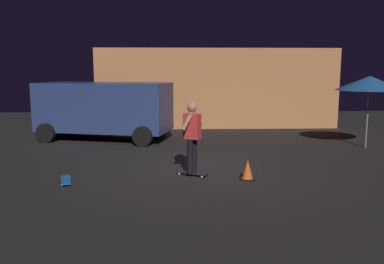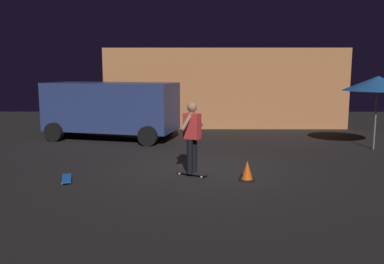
# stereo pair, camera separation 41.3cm
# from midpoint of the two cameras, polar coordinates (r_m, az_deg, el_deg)

# --- Properties ---
(ground_plane) EXTENTS (28.00, 28.00, 0.00)m
(ground_plane) POSITION_cam_midpoint_polar(r_m,az_deg,el_deg) (10.26, 2.45, -5.27)
(ground_plane) COLOR black
(low_building) EXTENTS (10.26, 4.28, 3.38)m
(low_building) POSITION_cam_midpoint_polar(r_m,az_deg,el_deg) (19.05, 5.00, 6.38)
(low_building) COLOR #C67A47
(low_building) RESTS_ON ground_plane
(parked_van) EXTENTS (4.92, 3.14, 2.03)m
(parked_van) POSITION_cam_midpoint_polar(r_m,az_deg,el_deg) (14.79, -10.57, 3.50)
(parked_van) COLOR navy
(parked_van) RESTS_ON ground_plane
(patio_umbrella) EXTENTS (2.10, 2.10, 2.30)m
(patio_umbrella) POSITION_cam_midpoint_polar(r_m,az_deg,el_deg) (13.85, 25.58, 6.21)
(patio_umbrella) COLOR slate
(patio_umbrella) RESTS_ON ground_plane
(skateboard_ridden) EXTENTS (0.78, 0.55, 0.07)m
(skateboard_ridden) POSITION_cam_midpoint_polar(r_m,az_deg,el_deg) (9.64, 1.23, -5.85)
(skateboard_ridden) COLOR black
(skateboard_ridden) RESTS_ON ground_plane
(skateboard_spare) EXTENTS (0.41, 0.80, 0.07)m
(skateboard_spare) POSITION_cam_midpoint_polar(r_m,az_deg,el_deg) (9.56, -16.11, -6.35)
(skateboard_spare) COLOR #1959B2
(skateboard_spare) RESTS_ON ground_plane
(skater) EXTENTS (0.56, 0.90, 1.67)m
(skater) POSITION_cam_midpoint_polar(r_m,az_deg,el_deg) (9.44, 1.25, -0.08)
(skater) COLOR black
(skater) RESTS_ON skateboard_ridden
(traffic_cone) EXTENTS (0.34, 0.34, 0.46)m
(traffic_cone) POSITION_cam_midpoint_polar(r_m,az_deg,el_deg) (9.31, 9.07, -5.51)
(traffic_cone) COLOR black
(traffic_cone) RESTS_ON ground_plane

